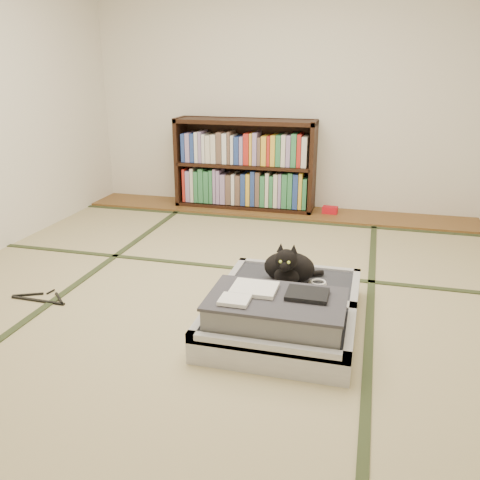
# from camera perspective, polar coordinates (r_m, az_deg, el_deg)

# --- Properties ---
(floor) EXTENTS (4.50, 4.50, 0.00)m
(floor) POSITION_cam_1_polar(r_m,az_deg,el_deg) (3.49, -2.27, -5.65)
(floor) COLOR tan
(floor) RESTS_ON ground
(wood_strip) EXTENTS (4.00, 0.50, 0.02)m
(wood_strip) POSITION_cam_1_polar(r_m,az_deg,el_deg) (5.31, 4.03, 3.25)
(wood_strip) COLOR brown
(wood_strip) RESTS_ON ground
(red_item) EXTENTS (0.16, 0.10, 0.07)m
(red_item) POSITION_cam_1_polar(r_m,az_deg,el_deg) (5.26, 10.07, 3.34)
(red_item) COLOR red
(red_item) RESTS_ON wood_strip
(room_shell) EXTENTS (4.50, 4.50, 4.50)m
(room_shell) POSITION_cam_1_polar(r_m,az_deg,el_deg) (3.17, -2.64, 19.14)
(room_shell) COLOR white
(room_shell) RESTS_ON ground
(tatami_borders) EXTENTS (4.00, 4.50, 0.01)m
(tatami_borders) POSITION_cam_1_polar(r_m,az_deg,el_deg) (3.92, -0.17, -2.67)
(tatami_borders) COLOR #2D381E
(tatami_borders) RESTS_ON ground
(bookcase) EXTENTS (1.46, 0.33, 0.94)m
(bookcase) POSITION_cam_1_polar(r_m,az_deg,el_deg) (5.35, 0.55, 8.27)
(bookcase) COLOR black
(bookcase) RESTS_ON wood_strip
(suitcase) EXTENTS (0.83, 1.10, 0.32)m
(suitcase) POSITION_cam_1_polar(r_m,az_deg,el_deg) (2.97, 4.85, -7.90)
(suitcase) COLOR #BABABF
(suitcase) RESTS_ON floor
(cat) EXTENTS (0.37, 0.37, 0.30)m
(cat) POSITION_cam_1_polar(r_m,az_deg,el_deg) (3.17, 5.50, -3.07)
(cat) COLOR black
(cat) RESTS_ON suitcase
(cable_coil) EXTENTS (0.11, 0.11, 0.03)m
(cable_coil) POSITION_cam_1_polar(r_m,az_deg,el_deg) (3.21, 8.73, -4.80)
(cable_coil) COLOR white
(cable_coil) RESTS_ON suitcase
(hanger) EXTENTS (0.41, 0.19, 0.01)m
(hanger) POSITION_cam_1_polar(r_m,az_deg,el_deg) (3.60, -21.45, -6.12)
(hanger) COLOR black
(hanger) RESTS_ON floor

